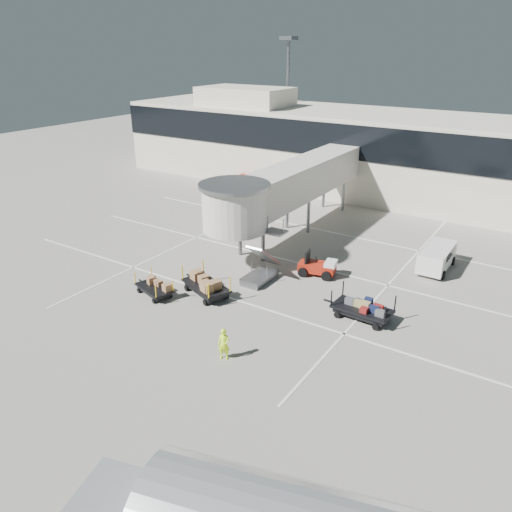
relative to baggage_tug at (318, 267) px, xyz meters
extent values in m
plane|color=#9B958A|center=(-1.44, -7.96, -0.59)|extent=(140.00, 140.00, 0.00)
cube|color=silver|center=(-1.44, -5.96, -0.58)|extent=(40.00, 0.15, 0.02)
cube|color=silver|center=(-1.44, 1.04, -0.58)|extent=(40.00, 0.15, 0.02)
cube|color=silver|center=(-1.44, 8.04, -0.58)|extent=(40.00, 0.15, 0.02)
cube|color=silver|center=(4.56, 2.04, -0.58)|extent=(0.15, 30.00, 0.02)
cube|color=silver|center=(-11.44, 2.04, -0.58)|extent=(0.15, 30.00, 0.02)
cube|color=beige|center=(-1.44, 22.04, 3.41)|extent=(64.00, 12.00, 8.00)
cube|color=black|center=(-1.44, 15.99, 5.41)|extent=(64.00, 0.12, 3.20)
cube|color=beige|center=(-19.44, 20.04, 8.41)|extent=(10.00, 6.00, 2.00)
cylinder|color=slate|center=(-17.44, 26.04, 6.91)|extent=(0.36, 0.36, 15.00)
cube|color=slate|center=(-17.44, 26.04, 14.41)|extent=(1.60, 1.60, 0.40)
cube|color=beige|center=(-5.44, 7.04, 3.71)|extent=(3.00, 18.00, 2.80)
cylinder|color=beige|center=(-5.44, -1.96, 3.71)|extent=(4.40, 4.40, 3.00)
cylinder|color=slate|center=(-5.44, -1.96, 5.31)|extent=(4.80, 4.80, 0.25)
cylinder|color=slate|center=(-6.44, 0.04, 0.86)|extent=(0.28, 0.28, 2.90)
cylinder|color=slate|center=(-4.44, 0.04, 0.86)|extent=(0.28, 0.28, 2.90)
cylinder|color=slate|center=(-6.44, 7.04, 0.86)|extent=(0.28, 0.28, 2.90)
cylinder|color=slate|center=(-4.44, 7.04, 0.86)|extent=(0.28, 0.28, 2.90)
cylinder|color=slate|center=(-6.44, 14.04, 0.86)|extent=(0.28, 0.28, 2.90)
cylinder|color=slate|center=(-4.44, 14.04, 0.86)|extent=(0.28, 0.28, 2.90)
cube|color=slate|center=(-2.84, -2.96, -0.34)|extent=(1.40, 2.60, 0.50)
cube|color=slate|center=(-2.84, -2.36, 1.01)|extent=(1.20, 2.60, 2.06)
cube|color=slate|center=(-2.84, -0.96, 2.26)|extent=(1.40, 1.20, 0.12)
cube|color=maroon|center=(-0.07, -0.01, -0.03)|extent=(2.62, 1.62, 0.61)
cube|color=silver|center=(0.83, 0.17, 0.37)|extent=(0.92, 1.23, 0.36)
cube|color=black|center=(-0.76, -0.15, 0.58)|extent=(0.32, 1.02, 0.91)
cylinder|color=black|center=(-0.73, -0.82, -0.27)|extent=(0.69, 0.38, 0.65)
cylinder|color=black|center=(-0.99, 0.47, -0.27)|extent=(0.69, 0.38, 0.65)
cylinder|color=black|center=(0.86, -0.50, -0.27)|extent=(0.69, 0.38, 0.65)
cylinder|color=black|center=(0.60, 0.79, -0.27)|extent=(0.69, 0.38, 0.65)
cube|color=black|center=(4.70, -3.85, 0.02)|extent=(3.40, 1.80, 0.13)
cube|color=black|center=(4.70, -3.85, -0.18)|extent=(3.06, 1.53, 0.28)
cube|color=black|center=(2.64, -3.77, -0.15)|extent=(0.78, 0.12, 0.09)
cylinder|color=black|center=(3.50, -4.56, -0.40)|extent=(0.38, 0.17, 0.38)
cylinder|color=black|center=(3.56, -3.06, -0.40)|extent=(0.38, 0.17, 0.38)
cylinder|color=black|center=(5.84, -4.65, -0.40)|extent=(0.38, 0.17, 0.38)
cylinder|color=black|center=(5.89, -3.15, -0.40)|extent=(0.38, 0.17, 0.38)
cylinder|color=black|center=(3.07, -4.54, 0.52)|extent=(0.08, 0.08, 1.00)
cylinder|color=black|center=(3.13, -3.04, 0.52)|extent=(0.08, 0.08, 1.00)
cylinder|color=black|center=(6.27, -4.67, 0.52)|extent=(0.08, 0.08, 1.00)
cylinder|color=black|center=(6.33, -3.16, 0.52)|extent=(0.08, 0.08, 1.00)
cube|color=#938650|center=(4.43, -4.08, 0.29)|extent=(0.49, 0.30, 0.41)
cube|color=#938650|center=(5.05, -3.65, 0.33)|extent=(0.62, 0.36, 0.49)
cube|color=#938650|center=(5.39, -4.18, 0.31)|extent=(0.58, 0.34, 0.44)
cube|color=#49494E|center=(5.11, -3.62, 0.25)|extent=(0.55, 0.37, 0.31)
cube|color=#938650|center=(4.88, -3.76, 0.32)|extent=(0.56, 0.44, 0.46)
cube|color=#49494E|center=(4.79, -3.39, 0.29)|extent=(0.44, 0.43, 0.40)
cube|color=maroon|center=(5.53, -3.35, 0.23)|extent=(0.47, 0.43, 0.29)
cube|color=#938650|center=(3.98, -4.09, 0.32)|extent=(0.49, 0.30, 0.47)
cube|color=#111838|center=(4.14, -3.63, 0.23)|extent=(0.45, 0.44, 0.29)
cube|color=black|center=(-4.60, -6.38, 0.03)|extent=(3.74, 2.78, 0.13)
cube|color=black|center=(-4.60, -6.38, -0.18)|extent=(3.34, 2.43, 0.28)
cube|color=black|center=(-6.54, -5.63, -0.14)|extent=(0.76, 0.37, 0.09)
cylinder|color=black|center=(-5.97, -6.66, -0.40)|extent=(0.41, 0.28, 0.38)
cylinder|color=black|center=(-5.43, -5.25, -0.40)|extent=(0.41, 0.28, 0.38)
cylinder|color=black|center=(-3.78, -7.51, -0.40)|extent=(0.41, 0.28, 0.38)
cylinder|color=black|center=(-3.23, -6.10, -0.40)|extent=(0.41, 0.28, 0.38)
cylinder|color=yellow|center=(-6.38, -6.50, 0.53)|extent=(0.08, 0.08, 1.01)
cylinder|color=yellow|center=(-5.83, -5.09, 0.53)|extent=(0.08, 0.08, 1.01)
cylinder|color=yellow|center=(-3.37, -7.67, 0.53)|extent=(0.08, 0.08, 1.01)
cylinder|color=yellow|center=(-2.83, -6.26, 0.53)|extent=(0.08, 0.08, 1.01)
cube|color=#926B46|center=(-4.96, -6.02, 0.38)|extent=(0.65, 0.64, 0.58)
cube|color=#926B46|center=(-3.86, -6.16, 0.40)|extent=(0.65, 0.70, 0.61)
cube|color=#926B46|center=(-4.30, -6.39, 0.31)|extent=(0.67, 0.65, 0.44)
cube|color=#926B46|center=(-5.41, -6.31, 0.33)|extent=(0.66, 0.70, 0.47)
cube|color=#926B46|center=(-5.57, -6.36, 0.34)|extent=(0.71, 0.66, 0.49)
cube|color=#926B46|center=(-3.58, -6.87, 0.33)|extent=(0.84, 0.68, 0.47)
cube|color=#926B46|center=(-5.07, -5.99, 0.31)|extent=(0.72, 0.64, 0.44)
cube|color=black|center=(-7.28, -8.19, -0.11)|extent=(2.91, 2.00, 0.11)
cube|color=black|center=(-7.28, -8.19, -0.26)|extent=(2.60, 1.74, 0.22)
cube|color=black|center=(-8.85, -7.74, -0.24)|extent=(0.61, 0.24, 0.07)
cylinder|color=black|center=(-8.33, -8.51, -0.44)|extent=(0.32, 0.20, 0.30)
cylinder|color=black|center=(-8.00, -7.37, -0.44)|extent=(0.32, 0.20, 0.30)
cylinder|color=black|center=(-6.55, -9.02, -0.44)|extent=(0.32, 0.20, 0.30)
cylinder|color=black|center=(-6.23, -7.88, -0.44)|extent=(0.32, 0.20, 0.30)
cylinder|color=yellow|center=(-8.66, -8.42, 0.29)|extent=(0.06, 0.06, 0.79)
cylinder|color=yellow|center=(-8.34, -7.27, 0.29)|extent=(0.06, 0.06, 0.79)
cylinder|color=yellow|center=(-6.22, -9.11, 0.29)|extent=(0.06, 0.06, 0.79)
cylinder|color=yellow|center=(-5.90, -7.97, 0.29)|extent=(0.06, 0.06, 0.79)
cube|color=#926B46|center=(-6.78, -8.23, 0.16)|extent=(0.63, 0.59, 0.42)
cube|color=#926B46|center=(-6.56, -8.12, 0.16)|extent=(0.53, 0.57, 0.42)
cube|color=#926B46|center=(-6.73, -8.37, 0.12)|extent=(0.60, 0.53, 0.35)
cube|color=#926B46|center=(-6.60, -8.42, 0.12)|extent=(0.50, 0.43, 0.34)
cube|color=#926B46|center=(-8.09, -8.14, 0.11)|extent=(0.52, 0.53, 0.32)
imported|color=#C8FF1A|center=(0.44, -11.34, 0.25)|extent=(0.72, 0.61, 1.68)
cube|color=silver|center=(6.44, 5.36, 0.33)|extent=(1.71, 4.19, 1.35)
cube|color=silver|center=(6.44, 7.24, 0.06)|extent=(1.61, 0.48, 0.79)
cube|color=black|center=(6.44, 5.53, 0.67)|extent=(1.72, 2.62, 0.54)
cylinder|color=black|center=(5.62, 3.96, -0.29)|extent=(0.21, 0.59, 0.59)
cylinder|color=black|center=(7.28, 3.97, -0.29)|extent=(0.21, 0.59, 0.59)
cylinder|color=black|center=(5.61, 6.75, -0.29)|extent=(0.21, 0.59, 0.59)
cylinder|color=black|center=(7.27, 6.76, -0.29)|extent=(0.21, 0.59, 0.59)
cube|color=maroon|center=(-15.38, 16.04, 0.13)|extent=(3.84, 2.08, 1.44)
cube|color=black|center=(-13.77, 16.29, 1.04)|extent=(1.12, 1.47, 0.51)
cylinder|color=black|center=(-16.61, 15.16, -0.30)|extent=(0.61, 0.33, 0.58)
cylinder|color=black|center=(-16.82, 16.49, -0.30)|extent=(0.61, 0.33, 0.58)
cylinder|color=black|center=(-13.95, 15.58, -0.30)|extent=(0.61, 0.33, 0.58)
cylinder|color=black|center=(-14.16, 16.91, -0.30)|extent=(0.61, 0.33, 0.58)
camera|label=1|loc=(13.16, -28.02, 14.00)|focal=35.00mm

